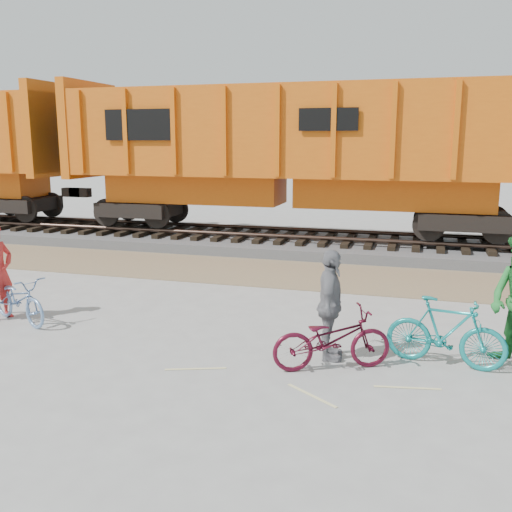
% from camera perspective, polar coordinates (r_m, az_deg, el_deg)
% --- Properties ---
extents(ground, '(120.00, 120.00, 0.00)m').
position_cam_1_polar(ground, '(8.96, 1.95, -10.04)').
color(ground, '#9E9E99').
rests_on(ground, ground).
extents(gravel_strip, '(120.00, 3.00, 0.02)m').
position_cam_1_polar(gravel_strip, '(14.12, 7.52, -2.04)').
color(gravel_strip, '#8B7656').
rests_on(gravel_strip, ground).
extents(ballast_bed, '(120.00, 4.00, 0.30)m').
position_cam_1_polar(ballast_bed, '(17.49, 9.32, 0.99)').
color(ballast_bed, slate).
rests_on(ballast_bed, ground).
extents(track, '(120.00, 2.60, 0.24)m').
position_cam_1_polar(track, '(17.43, 9.35, 2.03)').
color(track, black).
rests_on(track, ballast_bed).
extents(hopper_car_center, '(14.00, 3.13, 4.65)m').
position_cam_1_polar(hopper_car_center, '(17.53, 3.41, 10.54)').
color(hopper_car_center, black).
rests_on(hopper_car_center, track).
extents(bicycle_blue, '(1.76, 1.19, 0.88)m').
position_cam_1_polar(bicycle_blue, '(11.31, -22.63, -4.01)').
color(bicycle_blue, '#6B8EBE').
rests_on(bicycle_blue, ground).
extents(bicycle_teal, '(1.78, 0.76, 1.04)m').
position_cam_1_polar(bicycle_teal, '(8.90, 18.45, -7.24)').
color(bicycle_teal, '#148584').
rests_on(bicycle_teal, ground).
extents(bicycle_maroon, '(1.84, 1.30, 0.92)m').
position_cam_1_polar(bicycle_maroon, '(8.42, 7.59, -8.24)').
color(bicycle_maroon, '#4B0D1E').
rests_on(bicycle_maroon, ground).
extents(person_woman, '(0.51, 1.03, 1.70)m').
position_cam_1_polar(person_woman, '(8.69, 7.42, -4.90)').
color(person_woman, slate).
rests_on(person_woman, ground).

